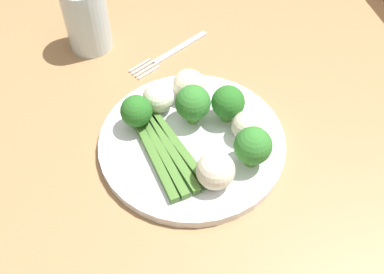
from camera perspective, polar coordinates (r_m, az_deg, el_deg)
dining_table at (r=0.71m, az=1.24°, el=-10.35°), size 1.30×1.03×0.72m
plate at (r=0.66m, az=-0.00°, el=-0.68°), size 0.27×0.27×0.01m
asparagus_bundle at (r=0.64m, az=-3.12°, el=-2.03°), size 0.15×0.06×0.01m
broccoli_right at (r=0.66m, az=4.52°, el=4.30°), size 0.05×0.05×0.06m
broccoli_front at (r=0.61m, az=7.65°, el=-1.19°), size 0.05×0.05×0.06m
broccoli_outer_edge at (r=0.65m, az=-6.95°, el=3.19°), size 0.05×0.05×0.06m
broccoli_back at (r=0.66m, az=0.12°, el=4.24°), size 0.05×0.05×0.06m
cauliflower_front_left at (r=0.60m, az=2.94°, el=-4.20°), size 0.05×0.05×0.05m
cauliflower_back_right at (r=0.65m, az=6.85°, el=1.36°), size 0.04×0.04×0.04m
cauliflower_near_center at (r=0.70m, az=-0.41°, el=6.53°), size 0.05×0.05×0.05m
cauliflower_near_fork at (r=0.68m, az=-4.13°, el=5.00°), size 0.05×0.05×0.05m
fork at (r=0.81m, az=-2.80°, el=10.33°), size 0.07×0.16×0.00m
water_glass at (r=0.81m, az=-13.06°, el=14.32°), size 0.07×0.07×0.12m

